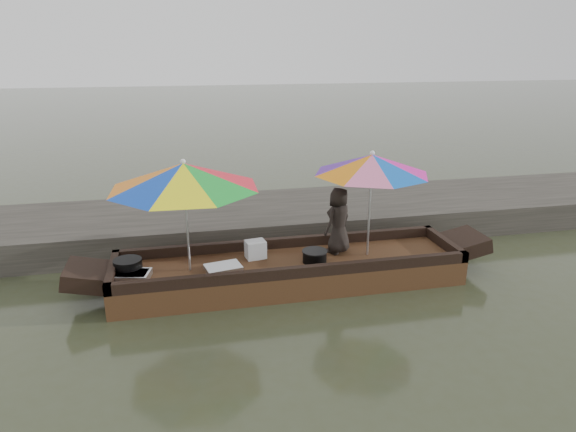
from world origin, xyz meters
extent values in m
plane|color=#39402C|center=(0.00, 0.00, 0.00)|extent=(80.00, 80.00, 0.00)
cube|color=#2D2B26|center=(0.00, 2.20, 0.25)|extent=(22.00, 2.20, 0.50)
cube|color=#392414|center=(0.00, 0.00, 0.17)|extent=(4.95, 1.20, 0.35)
cylinder|color=black|center=(-2.22, 0.07, 0.45)|extent=(0.38, 0.38, 0.20)
cube|color=silver|center=(-2.17, -0.12, 0.39)|extent=(0.54, 0.43, 0.09)
cube|color=silver|center=(-0.96, -0.09, 0.38)|extent=(0.54, 0.42, 0.06)
cylinder|color=black|center=(0.34, -0.11, 0.43)|extent=(0.34, 0.34, 0.16)
cube|color=silver|center=(-0.45, 0.23, 0.48)|extent=(0.31, 0.26, 0.26)
imported|color=black|center=(0.78, 0.19, 0.85)|extent=(0.59, 0.55, 1.00)
camera|label=1|loc=(-1.47, -6.61, 3.28)|focal=32.00mm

